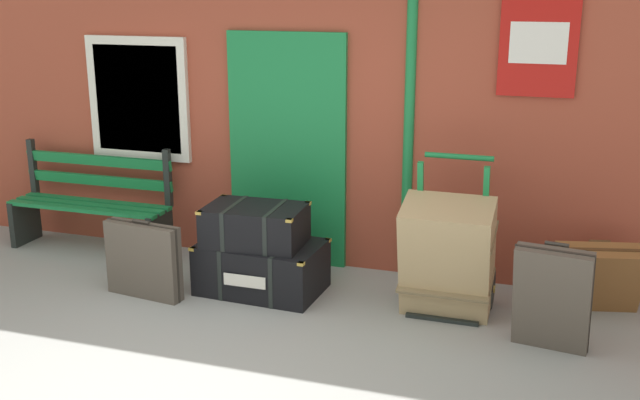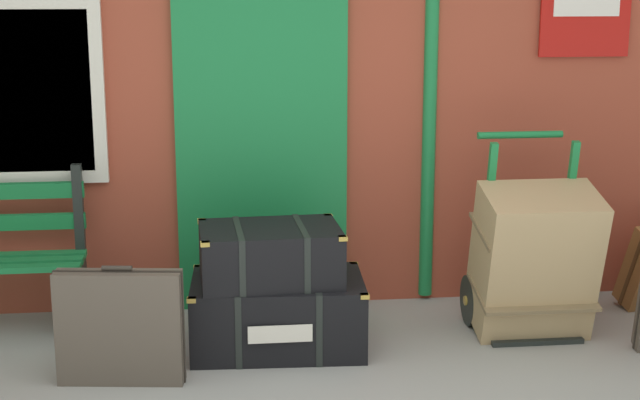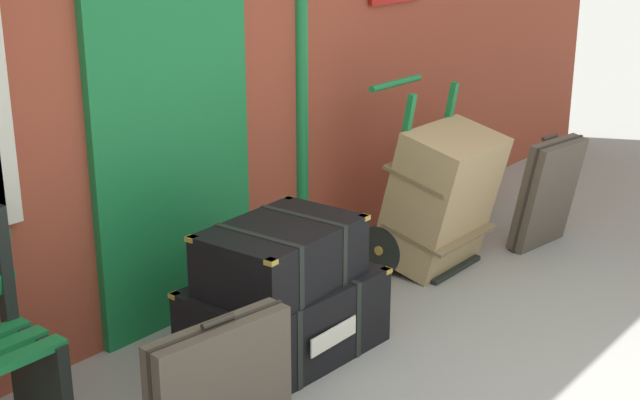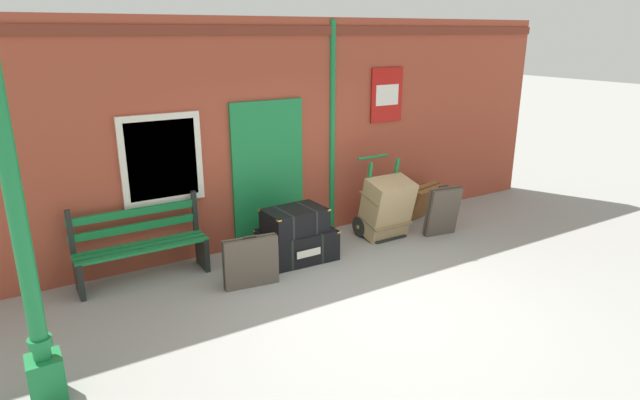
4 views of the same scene
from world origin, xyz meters
TOP-DOWN VIEW (x-y plane):
  - ground_plane at (0.00, 0.00)m, footprint 60.00×60.00m
  - brick_facade at (-0.01, 2.60)m, footprint 10.40×0.35m
  - platform_bench at (-2.07, 2.16)m, footprint 1.60×0.43m
  - steamer_trunk_base at (-0.11, 1.68)m, footprint 1.04×0.70m
  - steamer_trunk_middle at (-0.16, 1.66)m, footprint 0.83×0.58m
  - porters_trolley at (1.43, 1.85)m, footprint 0.71×0.56m
  - large_brown_trunk at (1.43, 1.68)m, footprint 0.70×0.64m
  - suitcase_umber at (2.53, 2.10)m, footprint 0.75×0.52m
  - suitcase_caramel at (2.22, 1.30)m, footprint 0.55×0.33m
  - suitcase_slate at (-0.99, 1.27)m, footprint 0.69×0.22m

SIDE VIEW (x-z plane):
  - ground_plane at x=0.00m, z-range 0.00..0.00m
  - steamer_trunk_base at x=-0.11m, z-range 0.00..0.42m
  - porters_trolley at x=1.43m, z-range -0.33..0.88m
  - suitcase_umber at x=2.53m, z-range 0.00..0.58m
  - suitcase_slate at x=-0.99m, z-range -0.02..0.64m
  - suitcase_caramel at x=2.22m, z-range -0.01..0.79m
  - platform_bench at x=-2.07m, z-range -0.06..0.95m
  - large_brown_trunk at x=1.43m, z-range 0.00..0.96m
  - steamer_trunk_middle at x=-0.16m, z-range 0.42..0.74m
  - brick_facade at x=-0.01m, z-range 0.00..3.20m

